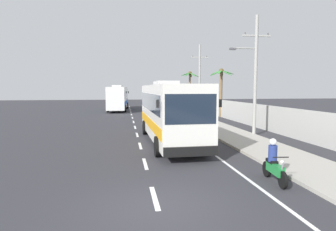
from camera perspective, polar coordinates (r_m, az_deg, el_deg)
The scene contains 13 objects.
ground_plane at distance 8.79m, azimuth -2.19°, elevation -17.52°, with size 160.00×160.00×0.00m, color #303035.
sidewalk_kerb at distance 19.90m, azimuth 14.32°, elevation -4.46°, with size 3.20×90.00×0.14m, color #A8A399.
lane_markings at distance 22.85m, azimuth -0.32°, elevation -3.19°, with size 3.82×71.00×0.01m.
boundary_wall at distance 24.97m, azimuth 18.84°, elevation -0.40°, with size 0.24×60.00×2.04m, color #B2B2AD.
coach_bus_foreground at distance 18.27m, azimuth 0.26°, elevation 1.04°, with size 3.12×11.17×3.91m.
coach_bus_far_lane at distance 45.21m, azimuth -9.84°, elevation 3.55°, with size 3.32×12.08×3.88m.
motorcycle_beside_bus at distance 11.36m, azimuth 20.21°, elevation -9.06°, with size 0.56×1.96×1.59m.
motorcycle_trailing at distance 28.20m, azimuth 2.52°, elevation -0.22°, with size 0.56×1.96×1.62m.
pedestrian_near_kerb at distance 28.47m, azimuth 5.93°, elevation 0.38°, with size 0.36×0.36×1.54m.
utility_pole_mid at distance 21.61m, azimuth 16.75°, elevation 8.12°, with size 3.02×0.24×8.52m.
utility_pole_far at distance 36.14m, azimuth 6.26°, elevation 7.19°, with size 2.23×0.24×8.78m.
palm_nearest at distance 45.68m, azimuth 4.35°, elevation 6.46°, with size 2.78×2.89×6.08m.
palm_second at distance 34.94m, azimuth 10.44°, elevation 6.22°, with size 2.93×2.67×5.75m.
Camera 1 is at (-0.89, -8.04, 3.42)m, focal length 30.84 mm.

